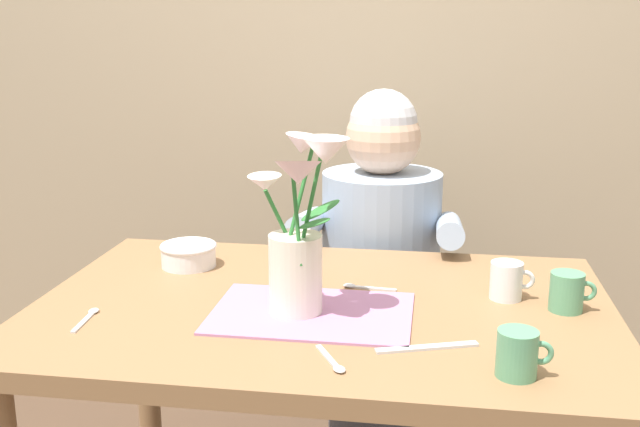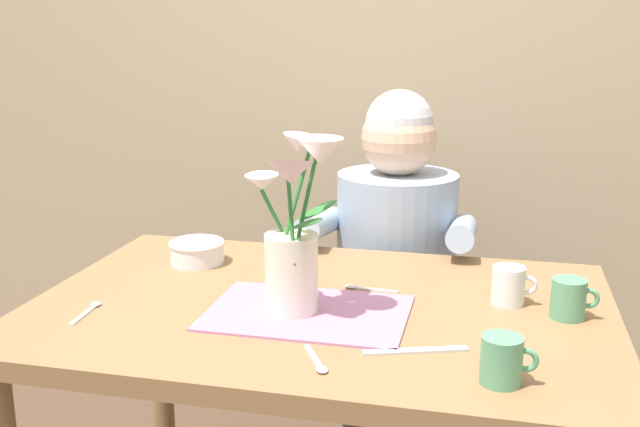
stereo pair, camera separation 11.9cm
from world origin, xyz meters
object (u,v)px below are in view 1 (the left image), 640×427
object	(u,v)px
seated_person	(380,286)
flower_vase	(299,234)
ceramic_bowl	(189,254)
dinner_knife	(427,347)
ceramic_mug	(507,281)
tea_cup	(518,354)
coffee_cup	(567,292)

from	to	relation	value
seated_person	flower_vase	xyz separation A→B (m)	(-0.11, -0.69, 0.35)
seated_person	ceramic_bowl	distance (m)	0.64
seated_person	dinner_knife	distance (m)	0.84
flower_vase	ceramic_mug	size ratio (longest dim) A/B	3.88
seated_person	ceramic_mug	xyz separation A→B (m)	(0.30, -0.53, 0.22)
dinner_knife	tea_cup	size ratio (longest dim) A/B	2.04
ceramic_mug	coffee_cup	bearing A→B (deg)	-24.06
flower_vase	dinner_knife	size ratio (longest dim) A/B	1.90
coffee_cup	ceramic_mug	xyz separation A→B (m)	(-0.11, 0.05, 0.00)
ceramic_mug	tea_cup	xyz separation A→B (m)	(-0.01, -0.37, 0.00)
seated_person	coffee_cup	distance (m)	0.75
seated_person	ceramic_bowl	world-z (taller)	seated_person
ceramic_bowl	coffee_cup	size ratio (longest dim) A/B	1.46
flower_vase	ceramic_mug	bearing A→B (deg)	20.56
seated_person	ceramic_mug	world-z (taller)	seated_person
coffee_cup	ceramic_mug	size ratio (longest dim) A/B	1.00
flower_vase	ceramic_bowl	bearing A→B (deg)	140.22
ceramic_bowl	dinner_knife	bearing A→B (deg)	-34.24
coffee_cup	tea_cup	size ratio (longest dim) A/B	1.00
ceramic_mug	tea_cup	bearing A→B (deg)	-92.10
ceramic_bowl	coffee_cup	bearing A→B (deg)	-10.71
seated_person	ceramic_mug	size ratio (longest dim) A/B	12.20
seated_person	ceramic_mug	distance (m)	0.65
flower_vase	dinner_knife	bearing A→B (deg)	-26.13
coffee_cup	ceramic_mug	distance (m)	0.13
dinner_knife	coffee_cup	distance (m)	0.36
dinner_knife	coffee_cup	xyz separation A→B (m)	(0.28, 0.23, 0.04)
ceramic_bowl	tea_cup	world-z (taller)	tea_cup
seated_person	flower_vase	world-z (taller)	seated_person
seated_person	tea_cup	world-z (taller)	seated_person
flower_vase	ceramic_mug	distance (m)	0.46
coffee_cup	tea_cup	bearing A→B (deg)	-112.07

